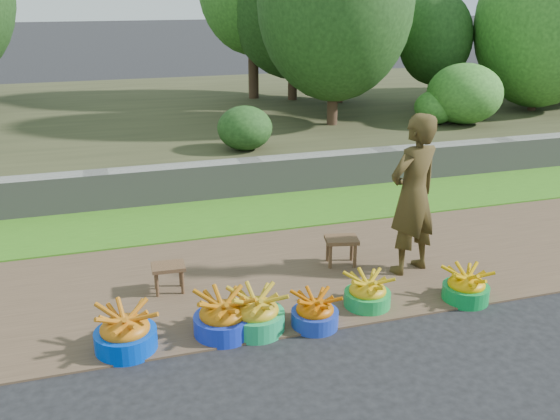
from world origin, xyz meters
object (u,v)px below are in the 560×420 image
object	(u,v)px
basin_b	(223,317)
basin_c	(256,313)
vendor_woman	(413,195)
stool_right	(341,243)
basin_e	(367,293)
basin_f	(466,287)
stool_left	(168,270)
basin_d	(315,312)
basin_a	(125,332)

from	to	relation	value
basin_b	basin_c	world-z (taller)	basin_b
vendor_woman	stool_right	bearing A→B (deg)	-47.66
basin_c	vendor_woman	xyz separation A→B (m)	(1.94, 0.71, 0.72)
basin_b	vendor_woman	distance (m)	2.46
basin_e	basin_c	bearing A→B (deg)	-174.87
basin_c	stool_right	xyz separation A→B (m)	(1.29, 1.08, 0.10)
stool_right	basin_f	bearing A→B (deg)	-52.86
basin_f	stool_left	size ratio (longest dim) A/B	1.33
basin_b	basin_d	bearing A→B (deg)	-7.66
vendor_woman	basin_a	bearing A→B (deg)	-5.32
stool_left	basin_b	bearing A→B (deg)	-70.06
basin_b	basin_e	xyz separation A→B (m)	(1.47, 0.08, -0.02)
basin_e	vendor_woman	size ratio (longest dim) A/B	0.26
basin_b	basin_e	bearing A→B (deg)	3.18
basin_f	stool_right	xyz separation A→B (m)	(-0.87, 1.15, 0.12)
basin_c	basin_f	world-z (taller)	basin_c
basin_e	basin_f	bearing A→B (deg)	-9.76
stool_right	stool_left	bearing A→B (deg)	-177.29
basin_d	stool_right	world-z (taller)	stool_right
basin_d	basin_f	world-z (taller)	basin_f
basin_a	basin_e	world-z (taller)	basin_a
basin_a	stool_right	xyz separation A→B (m)	(2.46, 1.07, 0.09)
stool_left	vendor_woman	bearing A→B (deg)	-6.09
stool_left	vendor_woman	xyz separation A→B (m)	(2.60, -0.28, 0.64)
basin_f	stool_left	xyz separation A→B (m)	(-2.82, 1.06, 0.10)
basin_a	basin_d	size ratio (longest dim) A/B	1.22
basin_a	basin_f	size ratio (longest dim) A/B	1.16
basin_d	stool_right	distance (m)	1.40
basin_a	basin_c	distance (m)	1.16
basin_b	stool_right	bearing A→B (deg)	33.59
basin_a	stool_left	world-z (taller)	basin_a
basin_c	basin_e	world-z (taller)	basin_c
basin_a	vendor_woman	xyz separation A→B (m)	(3.11, 0.70, 0.72)
basin_d	stool_left	distance (m)	1.62
vendor_woman	basin_c	bearing A→B (deg)	2.19
basin_e	vendor_woman	distance (m)	1.24
basin_a	stool_left	distance (m)	1.10
basin_e	stool_left	size ratio (longest dim) A/B	1.32
basin_a	basin_b	bearing A→B (deg)	0.50
basin_d	stool_right	bearing A→B (deg)	57.35
basin_c	vendor_woman	world-z (taller)	vendor_woman
basin_d	stool_left	bearing A→B (deg)	137.86
basin_f	stool_right	size ratio (longest dim) A/B	1.12
basin_f	basin_c	bearing A→B (deg)	178.22
basin_a	basin_b	world-z (taller)	basin_a
basin_e	stool_right	distance (m)	0.99
basin_e	basin_b	bearing A→B (deg)	-176.82
stool_left	basin_c	bearing A→B (deg)	-56.59
basin_d	basin_e	bearing A→B (deg)	17.39
basin_c	basin_d	bearing A→B (deg)	-9.49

